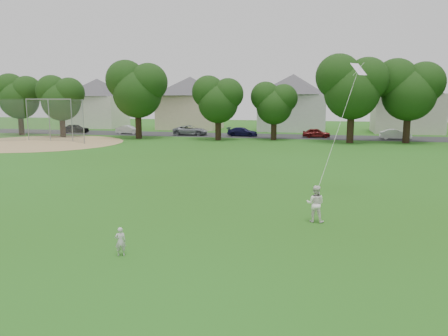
% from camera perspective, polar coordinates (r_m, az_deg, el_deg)
% --- Properties ---
extents(ground, '(160.00, 160.00, 0.00)m').
position_cam_1_polar(ground, '(16.05, -4.45, -9.17)').
color(ground, '#275513').
rests_on(ground, ground).
extents(street, '(90.00, 7.00, 0.01)m').
position_cam_1_polar(street, '(56.93, 8.18, 4.11)').
color(street, '#2D2D30').
rests_on(street, ground).
extents(dirt_infield, '(18.00, 18.00, 0.02)m').
position_cam_1_polar(dirt_infield, '(52.61, -22.82, 3.06)').
color(dirt_infield, '#9E7F51').
rests_on(dirt_infield, ground).
extents(toddler, '(0.41, 0.35, 0.95)m').
position_cam_1_polar(toddler, '(14.61, -13.37, -9.32)').
color(toddler, silver).
rests_on(toddler, ground).
extents(older_boy, '(0.81, 0.67, 1.53)m').
position_cam_1_polar(older_boy, '(18.22, 11.85, -4.59)').
color(older_boy, white).
rests_on(older_boy, ground).
extents(kite, '(1.41, 3.35, 8.00)m').
position_cam_1_polar(kite, '(20.59, 14.83, 5.36)').
color(kite, silver).
rests_on(kite, ground).
extents(baseball_backstop, '(10.94, 2.12, 4.79)m').
position_cam_1_polar(baseball_backstop, '(53.83, -22.18, 5.77)').
color(baseball_backstop, gray).
rests_on(baseball_backstop, ground).
extents(tree_row, '(79.44, 8.79, 11.16)m').
position_cam_1_polar(tree_row, '(50.77, 16.36, 10.31)').
color(tree_row, black).
rests_on(tree_row, ground).
extents(parked_cars, '(46.38, 2.45, 1.28)m').
position_cam_1_polar(parked_cars, '(57.47, -1.50, 4.86)').
color(parked_cars, black).
rests_on(parked_cars, ground).
extents(house_row, '(76.78, 14.01, 10.51)m').
position_cam_1_polar(house_row, '(66.56, 10.89, 9.17)').
color(house_row, silver).
rests_on(house_row, ground).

